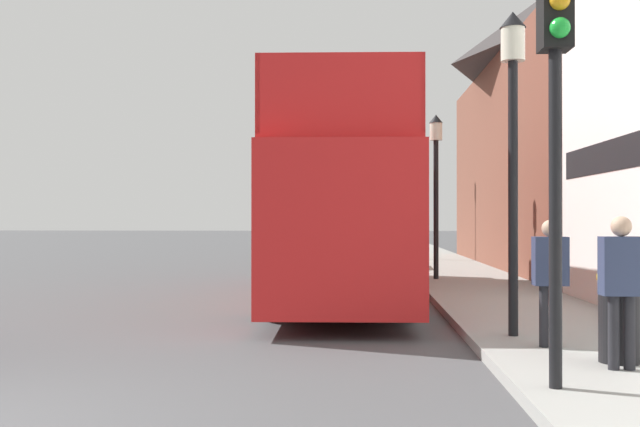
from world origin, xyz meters
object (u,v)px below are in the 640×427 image
at_px(lamp_post_third, 410,167).
at_px(lamp_post_nearest, 513,110).
at_px(pedestrian_second, 621,277).
at_px(traffic_signal, 556,74).
at_px(litter_bin, 619,315).
at_px(pedestrian_third, 550,270).
at_px(tour_bus, 340,212).
at_px(parked_car_ahead_of_bus, 369,251).
at_px(lamp_post_second, 436,164).

bearing_deg(lamp_post_third, lamp_post_nearest, -89.67).
relative_size(pedestrian_second, traffic_signal, 0.40).
bearing_deg(litter_bin, pedestrian_second, -106.02).
relative_size(pedestrian_third, traffic_signal, 0.39).
height_order(tour_bus, pedestrian_second, tour_bus).
distance_m(parked_car_ahead_of_bus, pedestrian_second, 16.59).
relative_size(tour_bus, traffic_signal, 2.70).
bearing_deg(litter_bin, lamp_post_nearest, 113.14).
xyz_separation_m(traffic_signal, lamp_post_nearest, (0.25, 3.13, 0.11)).
xyz_separation_m(pedestrian_second, lamp_post_nearest, (-0.66, 2.22, 2.07)).
distance_m(pedestrian_second, pedestrian_third, 1.41).
height_order(pedestrian_third, litter_bin, pedestrian_third).
relative_size(parked_car_ahead_of_bus, lamp_post_third, 0.88).
xyz_separation_m(pedestrian_third, traffic_signal, (-0.52, -2.26, 1.99)).
xyz_separation_m(tour_bus, litter_bin, (3.25, -7.50, -1.19)).
bearing_deg(lamp_post_second, traffic_signal, -90.82).
height_order(lamp_post_third, litter_bin, lamp_post_third).
bearing_deg(pedestrian_third, parked_car_ahead_of_bus, 97.57).
bearing_deg(litter_bin, pedestrian_third, 118.07).
relative_size(pedestrian_second, pedestrian_third, 1.03).
height_order(parked_car_ahead_of_bus, lamp_post_second, lamp_post_second).
height_order(lamp_post_nearest, lamp_post_third, lamp_post_third).
height_order(traffic_signal, lamp_post_second, lamp_post_second).
bearing_deg(parked_car_ahead_of_bus, traffic_signal, -82.66).
height_order(tour_bus, lamp_post_second, lamp_post_second).
height_order(tour_bus, parked_car_ahead_of_bus, tour_bus).
relative_size(traffic_signal, litter_bin, 4.11).
bearing_deg(pedestrian_second, litter_bin, 73.98).
height_order(pedestrian_second, litter_bin, pedestrian_second).
bearing_deg(parked_car_ahead_of_bus, pedestrian_third, -79.98).
height_order(pedestrian_third, lamp_post_third, lamp_post_third).
xyz_separation_m(parked_car_ahead_of_bus, lamp_post_nearest, (1.73, -14.19, 2.55)).
height_order(parked_car_ahead_of_bus, traffic_signal, traffic_signal).
xyz_separation_m(lamp_post_nearest, litter_bin, (0.78, -1.82, -2.52)).
height_order(parked_car_ahead_of_bus, litter_bin, parked_car_ahead_of_bus).
height_order(parked_car_ahead_of_bus, lamp_post_third, lamp_post_third).
height_order(pedestrian_second, lamp_post_nearest, lamp_post_nearest).
relative_size(parked_car_ahead_of_bus, pedestrian_second, 2.84).
bearing_deg(lamp_post_second, pedestrian_third, -88.10).
bearing_deg(pedestrian_third, lamp_post_third, 91.11).
xyz_separation_m(pedestrian_second, traffic_signal, (-0.91, -0.91, 1.96)).
bearing_deg(tour_bus, parked_car_ahead_of_bus, 83.59).
distance_m(traffic_signal, litter_bin, 2.93).
bearing_deg(traffic_signal, lamp_post_nearest, 85.50).
distance_m(tour_bus, lamp_post_third, 13.37).
height_order(parked_car_ahead_of_bus, pedestrian_third, pedestrian_third).
relative_size(parked_car_ahead_of_bus, pedestrian_third, 2.92).
bearing_deg(tour_bus, lamp_post_third, 78.30).
distance_m(parked_car_ahead_of_bus, lamp_post_nearest, 14.52).
bearing_deg(lamp_post_nearest, pedestrian_second, -73.39).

